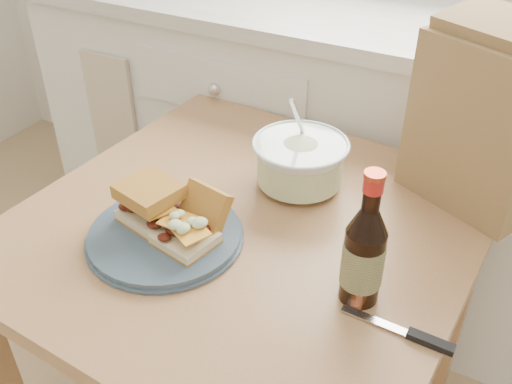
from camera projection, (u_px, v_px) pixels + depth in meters
The scene contains 9 objects.
cabinet_run at pixel (408, 166), 1.77m from camera, with size 2.50×0.64×0.94m.
dining_table at pixel (246, 261), 1.20m from camera, with size 0.92×0.92×0.72m.
plate at pixel (165, 235), 1.09m from camera, with size 0.29×0.29×0.02m, color #3C4F61.
sandwich_left at pixel (150, 202), 1.09m from camera, with size 0.13×0.12×0.08m.
sandwich_right at pixel (192, 224), 1.05m from camera, with size 0.12×0.16×0.09m.
coleslaw_bowl at pixel (300, 164), 1.21m from camera, with size 0.21×0.21×0.20m.
beer_bottle at pixel (364, 254), 0.91m from camera, with size 0.07×0.07×0.25m.
knife at pixel (416, 336), 0.89m from camera, with size 0.18×0.02×0.01m.
paper_bag at pixel (487, 123), 1.11m from camera, with size 0.26×0.17×0.34m, color #977449.
Camera 1 is at (0.30, 0.15, 1.42)m, focal length 40.00 mm.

